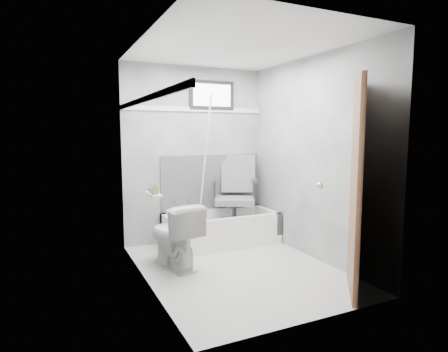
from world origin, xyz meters
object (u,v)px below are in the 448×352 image
door (402,190)px  soap_bottle_b (151,188)px  toilet (174,236)px  bathtub (221,228)px  office_chair (234,194)px  soap_bottle_a (155,189)px

door → soap_bottle_b: (-1.92, 1.33, -0.04)m
toilet → soap_bottle_b: size_ratio=8.73×
door → soap_bottle_b: 2.34m
bathtub → toilet: 1.05m
bathtub → office_chair: (0.22, 0.04, 0.45)m
toilet → soap_bottle_a: 0.81m
bathtub → soap_bottle_b: soap_bottle_b is taller
bathtub → soap_bottle_a: 1.72m
toilet → soap_bottle_b: soap_bottle_b is taller
bathtub → soap_bottle_b: size_ratio=17.81×
bathtub → soap_bottle_a: size_ratio=12.95×
door → office_chair: bearing=103.3°
office_chair → soap_bottle_b: 1.69m
toilet → soap_bottle_a: soap_bottle_a is taller
soap_bottle_b → bathtub: bearing=36.8°
soap_bottle_b → office_chair: bearing=33.4°
door → soap_bottle_b: door is taller
toilet → bathtub: bearing=-157.6°
bathtub → door: bearing=-71.3°
bathtub → soap_bottle_a: soap_bottle_a is taller
door → soap_bottle_a: 2.26m
office_chair → door: bearing=-50.9°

